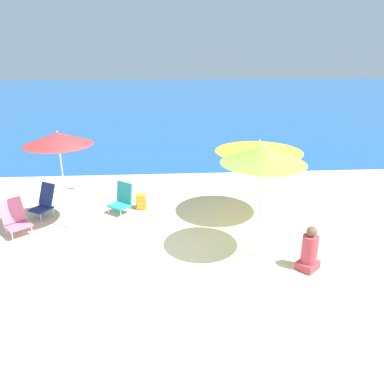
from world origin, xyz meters
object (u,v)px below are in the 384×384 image
object	(u,v)px
beach_umbrella_yellow	(259,146)
beach_chair_teal	(122,198)
beach_chair_navy	(44,201)
beach_chair_pink	(15,218)
person_seated_near	(309,252)
beach_umbrella_red	(58,139)
backpack_orange	(141,202)
beach_umbrella_lime	(264,155)
seagull	(73,184)

from	to	relation	value
beach_umbrella_yellow	beach_chair_teal	bearing A→B (deg)	170.97
beach_chair_teal	beach_chair_navy	size ratio (longest dim) A/B	0.95
beach_chair_pink	beach_chair_navy	world-z (taller)	beach_chair_navy
beach_umbrella_yellow	person_seated_near	xyz separation A→B (m)	(0.49, -2.44, -1.46)
beach_umbrella_red	backpack_orange	distance (m)	2.77
beach_chair_navy	beach_umbrella_red	bearing A→B (deg)	-12.86
beach_umbrella_lime	person_seated_near	world-z (taller)	beach_umbrella_lime
beach_chair_teal	beach_umbrella_lime	bearing A→B (deg)	-0.65
beach_chair_navy	beach_chair_teal	bearing A→B (deg)	34.52
beach_umbrella_red	seagull	world-z (taller)	beach_umbrella_red
beach_umbrella_lime	person_seated_near	bearing A→B (deg)	-32.94
beach_umbrella_lime	backpack_orange	size ratio (longest dim) A/B	6.03
beach_chair_navy	seagull	world-z (taller)	beach_chair_navy
beach_chair_teal	beach_chair_navy	distance (m)	1.95
beach_umbrella_lime	beach_umbrella_red	bearing A→B (deg)	159.45
beach_umbrella_red	beach_umbrella_lime	bearing A→B (deg)	-20.55
beach_umbrella_red	person_seated_near	distance (m)	5.77
beach_umbrella_lime	beach_umbrella_red	distance (m)	4.47
beach_chair_teal	person_seated_near	xyz separation A→B (m)	(3.87, -2.98, 0.01)
beach_chair_navy	seagull	size ratio (longest dim) A/B	3.09
beach_umbrella_yellow	beach_chair_pink	xyz separation A→B (m)	(-5.69, -0.55, -1.43)
person_seated_near	backpack_orange	size ratio (longest dim) A/B	2.32
beach_umbrella_lime	beach_chair_pink	bearing A→B (deg)	165.91
beach_chair_teal	beach_chair_pink	bearing A→B (deg)	-116.71
beach_chair_pink	person_seated_near	bearing A→B (deg)	-56.84
beach_umbrella_red	seagull	xyz separation A→B (m)	(-0.51, 2.68, -2.02)
beach_umbrella_red	beach_chair_pink	distance (m)	2.10
beach_umbrella_red	beach_umbrella_yellow	bearing A→B (deg)	3.90
beach_chair_navy	person_seated_near	xyz separation A→B (m)	(5.82, -2.87, -0.02)
beach_umbrella_red	beach_chair_teal	xyz separation A→B (m)	(1.18, 0.85, -1.79)
person_seated_near	seagull	xyz separation A→B (m)	(-5.57, 4.81, -0.24)
beach_chair_navy	person_seated_near	size ratio (longest dim) A/B	0.91
beach_umbrella_yellow	beach_umbrella_lime	distance (m)	1.94
backpack_orange	beach_umbrella_lime	bearing A→B (deg)	-45.81
beach_umbrella_red	beach_chair_teal	distance (m)	2.31
beach_chair_teal	beach_chair_navy	bearing A→B (deg)	-138.58
beach_umbrella_red	person_seated_near	bearing A→B (deg)	-22.88
person_seated_near	seagull	world-z (taller)	person_seated_near
beach_chair_pink	seagull	size ratio (longest dim) A/B	3.05
beach_umbrella_red	beach_chair_teal	bearing A→B (deg)	35.62
beach_chair_pink	backpack_orange	bearing A→B (deg)	-15.16
beach_chair_pink	beach_umbrella_lime	bearing A→B (deg)	-53.86
beach_chair_teal	seagull	world-z (taller)	beach_chair_teal
beach_umbrella_lime	beach_umbrella_yellow	bearing A→B (deg)	78.52
beach_umbrella_lime	seagull	size ratio (longest dim) A/B	8.80
beach_chair_teal	backpack_orange	size ratio (longest dim) A/B	2.00
backpack_orange	seagull	size ratio (longest dim) A/B	1.46
beach_umbrella_lime	beach_chair_teal	size ratio (longest dim) A/B	3.01
beach_umbrella_lime	beach_umbrella_red	xyz separation A→B (m)	(-4.18, 1.57, 0.00)
beach_chair_teal	seagull	distance (m)	2.50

